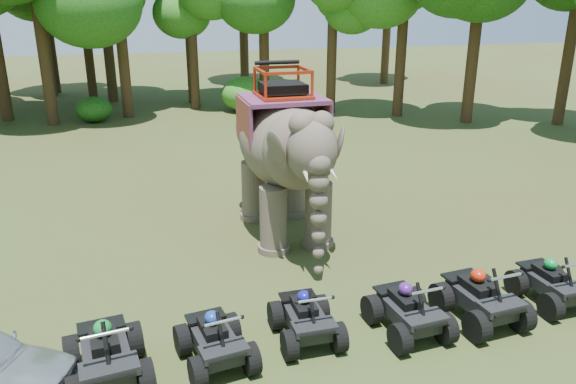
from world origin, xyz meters
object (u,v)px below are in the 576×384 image
(atv_1, at_px, (215,334))
(atv_5, at_px, (554,278))
(atv_2, at_px, (306,312))
(atv_3, at_px, (409,304))
(atv_0, at_px, (105,348))
(atv_4, at_px, (482,291))
(elephant, at_px, (284,152))

(atv_1, distance_m, atv_5, 7.24)
(atv_2, height_order, atv_3, atv_3)
(atv_3, height_order, atv_5, atv_3)
(atv_0, xyz_separation_m, atv_1, (1.85, 0.05, -0.08))
(atv_4, bearing_deg, atv_1, 174.47)
(elephant, bearing_deg, atv_1, -117.24)
(atv_3, distance_m, atv_4, 1.60)
(atv_4, xyz_separation_m, atv_5, (1.87, 0.20, -0.06))
(elephant, xyz_separation_m, atv_2, (-0.91, -5.12, -1.71))
(atv_3, bearing_deg, atv_2, 166.46)
(atv_2, bearing_deg, atv_5, -1.21)
(atv_2, distance_m, atv_5, 5.46)
(elephant, xyz_separation_m, atv_5, (4.55, -5.20, -1.69))
(atv_4, bearing_deg, atv_0, 174.87)
(atv_3, xyz_separation_m, atv_4, (1.60, 0.01, 0.04))
(atv_2, xyz_separation_m, atv_5, (5.46, -0.08, 0.01))
(elephant, bearing_deg, atv_4, -64.47)
(atv_2, bearing_deg, elephant, 79.58)
(atv_2, bearing_deg, atv_3, -8.74)
(atv_3, distance_m, atv_5, 3.48)
(atv_5, bearing_deg, atv_0, 179.14)
(atv_1, xyz_separation_m, atv_3, (3.76, -0.00, 0.02))
(atv_1, xyz_separation_m, atv_4, (5.37, 0.01, 0.06))
(atv_3, bearing_deg, atv_0, 175.35)
(atv_0, bearing_deg, atv_3, -7.53)
(atv_1, distance_m, atv_2, 1.80)
(elephant, relative_size, atv_0, 2.97)
(atv_1, relative_size, atv_5, 0.99)
(atv_4, bearing_deg, atv_3, 174.72)
(atv_0, distance_m, atv_1, 1.85)
(atv_3, height_order, atv_4, atv_4)
(atv_3, bearing_deg, atv_5, -1.68)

